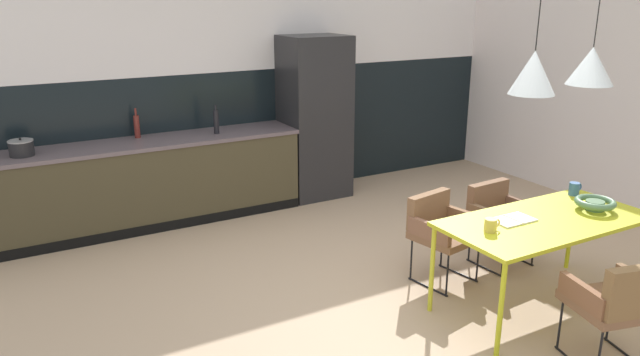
% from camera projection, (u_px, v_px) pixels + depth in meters
% --- Properties ---
extents(ground_plane, '(9.09, 9.09, 0.00)m').
position_uv_depth(ground_plane, '(416.00, 315.00, 4.53)').
color(ground_plane, tan).
extents(back_wall_splashback_dark, '(6.99, 0.12, 1.50)m').
position_uv_depth(back_wall_splashback_dark, '(247.00, 134.00, 7.00)').
color(back_wall_splashback_dark, black).
rests_on(back_wall_splashback_dark, ground).
extents(back_wall_panel_upper, '(6.99, 0.12, 1.50)m').
position_uv_depth(back_wall_panel_upper, '(242.00, 1.00, 6.56)').
color(back_wall_panel_upper, white).
rests_on(back_wall_panel_upper, back_wall_splashback_dark).
extents(kitchen_counter, '(3.70, 0.63, 0.89)m').
position_uv_depth(kitchen_counter, '(124.00, 186.00, 6.09)').
color(kitchen_counter, '#413A26').
rests_on(kitchen_counter, ground).
extents(refrigerator_column, '(0.72, 0.60, 1.88)m').
position_uv_depth(refrigerator_column, '(315.00, 118.00, 6.97)').
color(refrigerator_column, '#232326').
rests_on(refrigerator_column, ground).
extents(dining_table, '(1.62, 0.78, 0.72)m').
position_uv_depth(dining_table, '(546.00, 225.00, 4.46)').
color(dining_table, gold).
rests_on(dining_table, ground).
extents(armchair_head_of_table, '(0.52, 0.50, 0.72)m').
position_uv_depth(armchair_head_of_table, '(498.00, 212.00, 5.30)').
color(armchair_head_of_table, brown).
rests_on(armchair_head_of_table, ground).
extents(armchair_near_window, '(0.58, 0.57, 0.77)m').
position_uv_depth(armchair_near_window, '(620.00, 298.00, 3.75)').
color(armchair_near_window, brown).
rests_on(armchair_near_window, ground).
extents(armchair_by_stool, '(0.56, 0.55, 0.73)m').
position_uv_depth(armchair_by_stool, '(440.00, 225.00, 4.97)').
color(armchair_by_stool, brown).
rests_on(armchair_by_stool, ground).
extents(fruit_bowl, '(0.31, 0.31, 0.09)m').
position_uv_depth(fruit_bowl, '(595.00, 203.00, 4.61)').
color(fruit_bowl, '#4C704C').
rests_on(fruit_bowl, dining_table).
extents(open_book, '(0.32, 0.20, 0.02)m').
position_uv_depth(open_book, '(513.00, 220.00, 4.41)').
color(open_book, white).
rests_on(open_book, dining_table).
extents(mug_glass_clear, '(0.13, 0.08, 0.11)m').
position_uv_depth(mug_glass_clear, '(574.00, 189.00, 4.95)').
color(mug_glass_clear, '#335B93').
rests_on(mug_glass_clear, dining_table).
extents(mug_wide_latte, '(0.13, 0.09, 0.09)m').
position_uv_depth(mug_wide_latte, '(491.00, 225.00, 4.19)').
color(mug_wide_latte, gold).
rests_on(mug_wide_latte, dining_table).
extents(cooking_pot, '(0.22, 0.22, 0.17)m').
position_uv_depth(cooking_pot, '(21.00, 148.00, 5.50)').
color(cooking_pot, black).
rests_on(cooking_pot, kitchen_counter).
extents(bottle_spice_small, '(0.06, 0.06, 0.31)m').
position_uv_depth(bottle_spice_small, '(137.00, 126.00, 6.17)').
color(bottle_spice_small, maroon).
rests_on(bottle_spice_small, kitchen_counter).
extents(bottle_vinegar_dark, '(0.06, 0.06, 0.31)m').
position_uv_depth(bottle_vinegar_dark, '(216.00, 121.00, 6.35)').
color(bottle_vinegar_dark, black).
rests_on(bottle_vinegar_dark, kitchen_counter).
extents(pendant_lamp_over_table_near, '(0.31, 0.31, 1.26)m').
position_uv_depth(pendant_lamp_over_table_near, '(533.00, 72.00, 3.95)').
color(pendant_lamp_over_table_near, black).
extents(pendant_lamp_over_table_far, '(0.33, 0.33, 1.25)m').
position_uv_depth(pendant_lamp_over_table_far, '(591.00, 66.00, 4.29)').
color(pendant_lamp_over_table_far, black).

